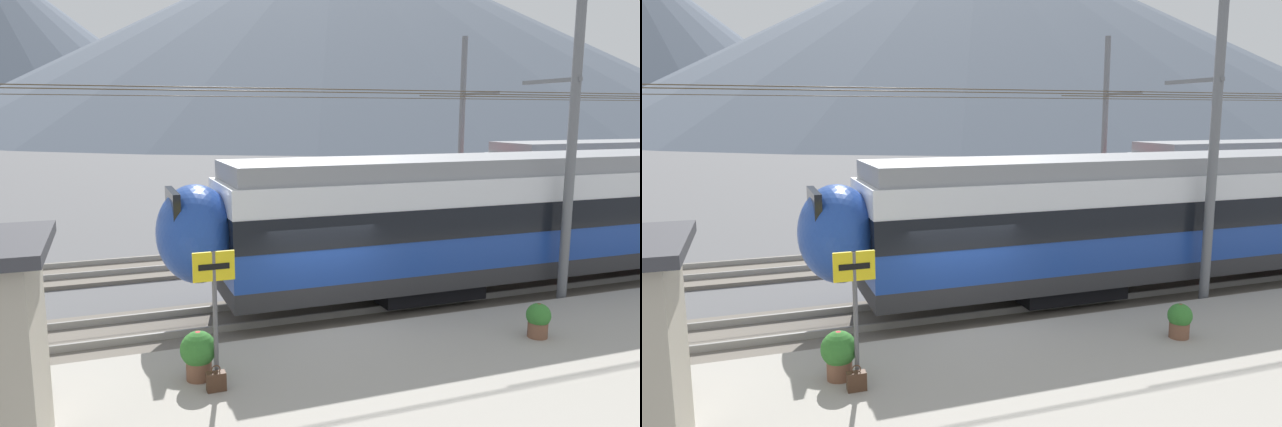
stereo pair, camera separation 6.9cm
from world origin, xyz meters
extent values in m
plane|color=#565659|center=(0.00, 0.00, 0.00)|extent=(400.00, 400.00, 0.00)
cube|color=#A39E93|center=(0.00, -4.31, 0.20)|extent=(120.00, 6.66, 0.39)
cube|color=#6B6359|center=(0.00, 1.06, 0.06)|extent=(120.00, 3.00, 0.12)
cube|color=gray|center=(0.00, 0.34, 0.20)|extent=(120.00, 0.07, 0.16)
cube|color=gray|center=(0.00, 1.78, 0.20)|extent=(120.00, 0.07, 0.16)
cube|color=#6B6359|center=(0.00, 7.02, 0.06)|extent=(120.00, 3.00, 0.12)
cube|color=gray|center=(0.00, 6.30, 0.20)|extent=(120.00, 0.07, 0.16)
cube|color=gray|center=(0.00, 7.73, 0.20)|extent=(120.00, 0.07, 0.16)
cube|color=black|center=(3.20, 1.06, 0.49)|extent=(2.80, 2.26, 0.42)
ellipsoid|color=#1E429E|center=(-2.54, 1.06, 2.27)|extent=(1.80, 2.60, 2.25)
cube|color=black|center=(-3.04, 1.06, 2.70)|extent=(0.16, 1.70, 1.19)
cube|color=black|center=(14.90, 7.02, 0.49)|extent=(2.80, 2.26, 0.42)
ellipsoid|color=maroon|center=(9.86, 7.02, 2.27)|extent=(1.80, 2.60, 2.25)
cube|color=black|center=(9.36, 7.02, 2.70)|extent=(0.16, 1.69, 1.19)
cylinder|color=slate|center=(6.44, -0.72, 3.93)|extent=(0.24, 0.24, 7.87)
cube|color=slate|center=(6.44, 0.17, 5.80)|extent=(0.10, 2.07, 0.10)
cylinder|color=#473823|center=(6.44, 1.06, 5.55)|extent=(44.56, 0.02, 0.02)
cylinder|color=slate|center=(9.85, 9.27, 4.07)|extent=(0.24, 0.24, 8.14)
cube|color=slate|center=(9.85, 8.14, 5.78)|extent=(0.10, 2.55, 0.10)
cylinder|color=#473823|center=(9.85, 7.02, 5.53)|extent=(44.56, 0.02, 0.02)
cylinder|color=#59595B|center=(-2.82, -2.73, 1.55)|extent=(0.08, 0.08, 2.32)
cube|color=yellow|center=(-2.82, -2.73, 2.46)|extent=(0.70, 0.06, 0.50)
cube|color=black|center=(-2.82, -2.77, 2.46)|extent=(0.52, 0.01, 0.10)
cube|color=#472D1E|center=(-5.76, -2.35, 0.53)|extent=(0.32, 0.18, 0.28)
torus|color=#472D1E|center=(-5.76, -2.35, 0.72)|extent=(0.16, 0.02, 0.16)
cube|color=#472D1E|center=(-2.88, -3.02, 0.55)|extent=(0.32, 0.18, 0.32)
torus|color=#472D1E|center=(-2.88, -3.02, 0.76)|extent=(0.16, 0.02, 0.16)
cylinder|color=brown|center=(-3.08, -2.48, 0.57)|extent=(0.44, 0.44, 0.36)
sphere|color=#33752D|center=(-3.08, -2.48, 0.94)|extent=(0.63, 0.63, 0.63)
sphere|color=red|center=(-3.08, -2.48, 1.09)|extent=(0.35, 0.35, 0.35)
cylinder|color=brown|center=(3.82, -2.91, 0.55)|extent=(0.41, 0.41, 0.32)
sphere|color=#33752D|center=(3.82, -2.91, 0.86)|extent=(0.50, 0.50, 0.50)
sphere|color=red|center=(3.82, -2.91, 0.98)|extent=(0.28, 0.28, 0.28)
cone|color=#515B6B|center=(61.51, 155.48, 28.78)|extent=(219.22, 219.22, 57.57)
camera|label=1|loc=(-4.44, -12.33, 4.96)|focal=33.21mm
camera|label=2|loc=(-4.38, -12.36, 4.96)|focal=33.21mm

